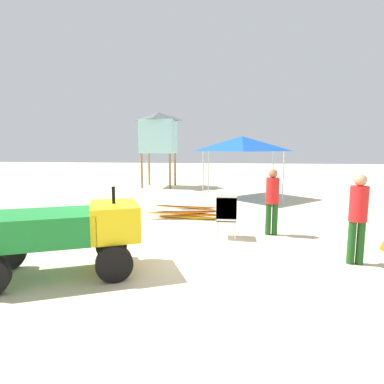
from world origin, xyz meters
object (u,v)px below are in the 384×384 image
(surfboard_pile, at_px, (187,211))
(lifeguard_near_center, at_px, (358,213))
(stacked_plastic_chairs, at_px, (226,212))
(lifeguard_tower, at_px, (159,133))
(utility_cart, at_px, (66,230))
(lifeguard_near_left, at_px, (272,197))
(popup_canopy, at_px, (242,144))

(surfboard_pile, height_order, lifeguard_near_center, lifeguard_near_center)
(stacked_plastic_chairs, distance_m, lifeguard_near_center, 2.82)
(stacked_plastic_chairs, distance_m, lifeguard_tower, 11.05)
(utility_cart, distance_m, lifeguard_near_left, 4.85)
(lifeguard_near_left, relative_size, popup_canopy, 0.53)
(lifeguard_near_left, bearing_deg, utility_cart, -141.72)
(stacked_plastic_chairs, bearing_deg, utility_cart, -136.83)
(surfboard_pile, distance_m, lifeguard_tower, 8.83)
(stacked_plastic_chairs, distance_m, surfboard_pile, 2.48)
(surfboard_pile, bearing_deg, stacked_plastic_chairs, -59.30)
(lifeguard_near_left, bearing_deg, stacked_plastic_chairs, -156.63)
(utility_cart, xyz_separation_m, lifeguard_tower, (-1.28, 12.55, 2.24))
(popup_canopy, xyz_separation_m, lifeguard_tower, (-4.50, 3.56, 0.67))
(lifeguard_near_center, xyz_separation_m, popup_canopy, (-1.90, 7.87, 1.38))
(utility_cart, relative_size, lifeguard_near_left, 1.69)
(popup_canopy, bearing_deg, surfboard_pile, -112.23)
(surfboard_pile, bearing_deg, lifeguard_tower, 108.85)
(utility_cart, relative_size, popup_canopy, 0.90)
(stacked_plastic_chairs, relative_size, lifeguard_near_left, 0.67)
(popup_canopy, bearing_deg, stacked_plastic_chairs, -94.74)
(popup_canopy, height_order, lifeguard_tower, lifeguard_tower)
(lifeguard_tower, bearing_deg, lifeguard_near_center, -60.77)
(surfboard_pile, distance_m, lifeguard_near_center, 5.13)
(lifeguard_near_left, bearing_deg, lifeguard_tower, 118.00)
(surfboard_pile, bearing_deg, lifeguard_near_center, -43.48)
(stacked_plastic_chairs, height_order, lifeguard_near_center, lifeguard_near_center)
(lifeguard_near_center, bearing_deg, utility_cart, -167.60)
(lifeguard_near_center, height_order, lifeguard_tower, lifeguard_tower)
(lifeguard_near_left, bearing_deg, lifeguard_near_center, -54.94)
(stacked_plastic_chairs, xyz_separation_m, lifeguard_near_left, (1.12, 0.48, 0.30))
(utility_cart, height_order, surfboard_pile, utility_cart)
(utility_cart, relative_size, lifeguard_tower, 0.68)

